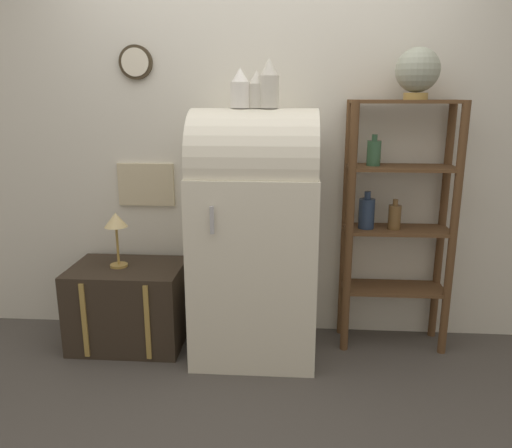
% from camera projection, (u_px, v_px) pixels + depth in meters
% --- Properties ---
extents(ground_plane, '(12.00, 12.00, 0.00)m').
position_uv_depth(ground_plane, '(252.00, 368.00, 3.00)').
color(ground_plane, '#4C4742').
extents(wall_back, '(7.00, 0.09, 2.70)m').
position_uv_depth(wall_back, '(258.00, 133.00, 3.22)').
color(wall_back, silver).
rests_on(wall_back, ground_plane).
extents(refrigerator, '(0.74, 0.67, 1.52)m').
position_uv_depth(refrigerator, '(255.00, 232.00, 3.03)').
color(refrigerator, silver).
rests_on(refrigerator, ground_plane).
extents(suitcase_trunk, '(0.71, 0.50, 0.53)m').
position_uv_depth(suitcase_trunk, '(129.00, 305.00, 3.25)').
color(suitcase_trunk, '#33281E').
rests_on(suitcase_trunk, ground_plane).
extents(shelf_unit, '(0.67, 0.28, 1.56)m').
position_uv_depth(shelf_unit, '(395.00, 213.00, 3.09)').
color(shelf_unit, brown).
rests_on(shelf_unit, ground_plane).
extents(globe, '(0.25, 0.25, 0.29)m').
position_uv_depth(globe, '(418.00, 71.00, 2.84)').
color(globe, '#AD8942').
rests_on(globe, shelf_unit).
extents(vase_left, '(0.11, 0.11, 0.22)m').
position_uv_depth(vase_left, '(240.00, 89.00, 2.81)').
color(vase_left, white).
rests_on(vase_left, refrigerator).
extents(vase_center, '(0.10, 0.10, 0.21)m').
position_uv_depth(vase_center, '(256.00, 91.00, 2.82)').
color(vase_center, beige).
rests_on(vase_center, refrigerator).
extents(vase_right, '(0.11, 0.11, 0.27)m').
position_uv_depth(vase_right, '(269.00, 85.00, 2.79)').
color(vase_right, beige).
rests_on(vase_right, refrigerator).
extents(desk_lamp, '(0.14, 0.14, 0.35)m').
position_uv_depth(desk_lamp, '(116.00, 225.00, 3.11)').
color(desk_lamp, '#AD8942').
rests_on(desk_lamp, suitcase_trunk).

